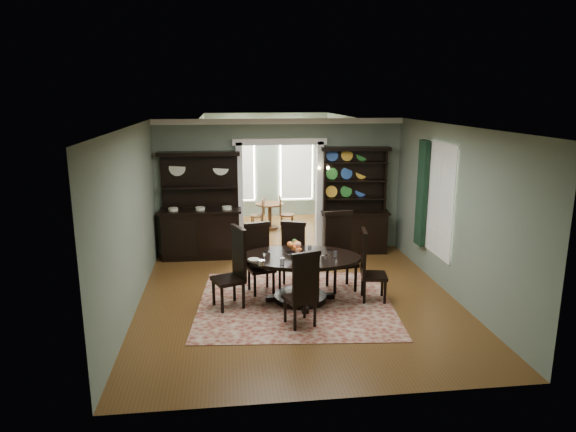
% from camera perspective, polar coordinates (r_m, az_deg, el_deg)
% --- Properties ---
extents(room, '(5.51, 6.01, 3.01)m').
position_cam_1_polar(room, '(8.64, 1.14, 0.43)').
color(room, brown).
rests_on(room, ground).
extents(parlor, '(3.51, 3.50, 3.01)m').
position_cam_1_polar(parlor, '(14.02, -2.02, 5.18)').
color(parlor, brown).
rests_on(parlor, ground).
extents(doorway_trim, '(2.08, 0.25, 2.57)m').
position_cam_1_polar(doorway_trim, '(11.51, -0.92, 3.90)').
color(doorway_trim, white).
rests_on(doorway_trim, floor).
extents(right_window, '(0.15, 1.47, 2.12)m').
position_cam_1_polar(right_window, '(10.19, 15.60, 2.06)').
color(right_window, white).
rests_on(right_window, wall_right).
extents(wall_sconce, '(0.27, 0.21, 0.21)m').
position_cam_1_polar(wall_sconce, '(11.46, 3.90, 5.21)').
color(wall_sconce, '#B88031').
rests_on(wall_sconce, back_wall_right).
extents(rug, '(3.55, 3.29, 0.01)m').
position_cam_1_polar(rug, '(8.97, 0.81, -9.63)').
color(rug, maroon).
rests_on(rug, floor).
extents(dining_table, '(2.24, 2.18, 0.82)m').
position_cam_1_polar(dining_table, '(8.89, 1.39, -5.98)').
color(dining_table, black).
rests_on(dining_table, rug).
extents(centerpiece, '(1.54, 0.99, 0.25)m').
position_cam_1_polar(centerpiece, '(8.80, 0.77, -3.97)').
color(centerpiece, white).
rests_on(centerpiece, dining_table).
extents(chair_far_left, '(0.56, 0.54, 1.27)m').
position_cam_1_polar(chair_far_left, '(9.32, -3.24, -4.43)').
color(chair_far_left, black).
rests_on(chair_far_left, rug).
extents(chair_far_mid, '(0.57, 0.56, 1.23)m').
position_cam_1_polar(chair_far_mid, '(9.49, 0.47, -4.19)').
color(chair_far_mid, black).
rests_on(chair_far_mid, rug).
extents(chair_far_right, '(0.60, 0.58, 1.44)m').
position_cam_1_polar(chair_far_right, '(9.48, 5.74, -3.59)').
color(chair_far_right, black).
rests_on(chair_far_right, rug).
extents(chair_end_left, '(0.64, 0.65, 1.38)m').
position_cam_1_polar(chair_end_left, '(8.66, -6.01, -5.48)').
color(chair_end_left, black).
rests_on(chair_end_left, rug).
extents(chair_end_right, '(0.51, 0.53, 1.27)m').
position_cam_1_polar(chair_end_right, '(8.98, 8.90, -5.28)').
color(chair_end_right, black).
rests_on(chair_end_right, rug).
extents(chair_near, '(0.57, 0.56, 1.24)m').
position_cam_1_polar(chair_near, '(7.86, 1.70, -7.97)').
color(chair_near, black).
rests_on(chair_near, rug).
extents(sideboard, '(1.77, 0.65, 2.32)m').
position_cam_1_polar(sideboard, '(11.36, -9.65, -0.57)').
color(sideboard, black).
rests_on(sideboard, floor).
extents(welsh_dresser, '(1.57, 0.70, 2.38)m').
position_cam_1_polar(welsh_dresser, '(11.70, 7.37, 0.18)').
color(welsh_dresser, black).
rests_on(welsh_dresser, floor).
extents(parlor_table, '(0.75, 0.75, 0.69)m').
position_cam_1_polar(parlor_table, '(13.65, -2.04, 0.42)').
color(parlor_table, brown).
rests_on(parlor_table, parlor_floor).
extents(parlor_chair_left, '(0.39, 0.38, 0.87)m').
position_cam_1_polar(parlor_chair_left, '(13.44, -3.18, 0.25)').
color(parlor_chair_left, brown).
rests_on(parlor_chair_left, parlor_floor).
extents(parlor_chair_right, '(0.40, 0.40, 0.94)m').
position_cam_1_polar(parlor_chair_right, '(13.36, -0.41, 0.36)').
color(parlor_chair_right, brown).
rests_on(parlor_chair_right, parlor_floor).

